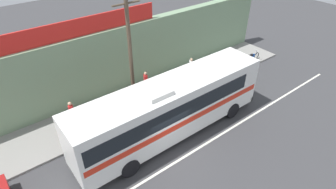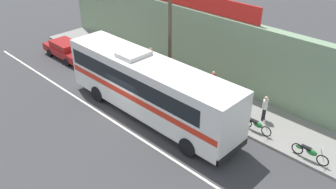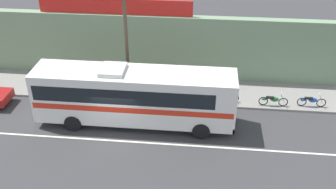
# 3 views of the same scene
# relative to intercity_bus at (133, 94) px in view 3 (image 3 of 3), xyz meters

# --- Properties ---
(ground_plane) EXTENTS (70.00, 70.00, 0.00)m
(ground_plane) POSITION_rel_intercity_bus_xyz_m (-0.93, -1.15, -2.07)
(ground_plane) COLOR #3A3A3D
(sidewalk_slab) EXTENTS (30.00, 3.60, 0.14)m
(sidewalk_slab) POSITION_rel_intercity_bus_xyz_m (-0.93, 4.05, -2.00)
(sidewalk_slab) COLOR gray
(sidewalk_slab) RESTS_ON ground_plane
(storefront_facade) EXTENTS (30.00, 0.70, 4.80)m
(storefront_facade) POSITION_rel_intercity_bus_xyz_m (-0.93, 6.20, 0.33)
(storefront_facade) COLOR gray
(storefront_facade) RESTS_ON ground_plane
(storefront_billboard) EXTENTS (10.89, 0.12, 1.10)m
(storefront_billboard) POSITION_rel_intercity_bus_xyz_m (-2.26, 6.20, 3.28)
(storefront_billboard) COLOR red
(storefront_billboard) RESTS_ON storefront_facade
(road_center_stripe) EXTENTS (30.00, 0.14, 0.01)m
(road_center_stripe) POSITION_rel_intercity_bus_xyz_m (-0.93, -1.95, -2.06)
(road_center_stripe) COLOR silver
(road_center_stripe) RESTS_ON ground_plane
(intercity_bus) EXTENTS (12.03, 2.60, 3.78)m
(intercity_bus) POSITION_rel_intercity_bus_xyz_m (0.00, 0.00, 0.00)
(intercity_bus) COLOR white
(intercity_bus) RESTS_ON ground_plane
(utility_pole) EXTENTS (1.60, 0.22, 7.82)m
(utility_pole) POSITION_rel_intercity_bus_xyz_m (-0.80, 2.65, 2.12)
(utility_pole) COLOR brown
(utility_pole) RESTS_ON sidewalk_slab
(motorcycle_green) EXTENTS (1.87, 0.56, 0.94)m
(motorcycle_green) POSITION_rel_intercity_bus_xyz_m (11.26, 2.83, -1.50)
(motorcycle_green) COLOR black
(motorcycle_green) RESTS_ON sidewalk_slab
(motorcycle_blue) EXTENTS (1.92, 0.56, 0.94)m
(motorcycle_blue) POSITION_rel_intercity_bus_xyz_m (8.77, 2.67, -1.50)
(motorcycle_blue) COLOR black
(motorcycle_blue) RESTS_ON sidewalk_slab
(motorcycle_black) EXTENTS (1.83, 0.56, 0.94)m
(motorcycle_black) POSITION_rel_intercity_bus_xyz_m (5.63, 2.86, -1.50)
(motorcycle_black) COLOR black
(motorcycle_black) RESTS_ON sidewalk_slab
(pedestrian_by_curb) EXTENTS (0.30, 0.48, 1.63)m
(pedestrian_by_curb) POSITION_rel_intercity_bus_xyz_m (1.31, 4.51, -0.98)
(pedestrian_by_curb) COLOR brown
(pedestrian_by_curb) RESTS_ON sidewalk_slab
(pedestrian_far_right) EXTENTS (0.30, 0.48, 1.70)m
(pedestrian_far_right) POSITION_rel_intercity_bus_xyz_m (-4.28, 4.24, -0.94)
(pedestrian_far_right) COLOR navy
(pedestrian_far_right) RESTS_ON sidewalk_slab
(pedestrian_near_shop) EXTENTS (0.30, 0.48, 1.58)m
(pedestrian_near_shop) POSITION_rel_intercity_bus_xyz_m (5.33, 4.15, -1.01)
(pedestrian_near_shop) COLOR black
(pedestrian_near_shop) RESTS_ON sidewalk_slab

